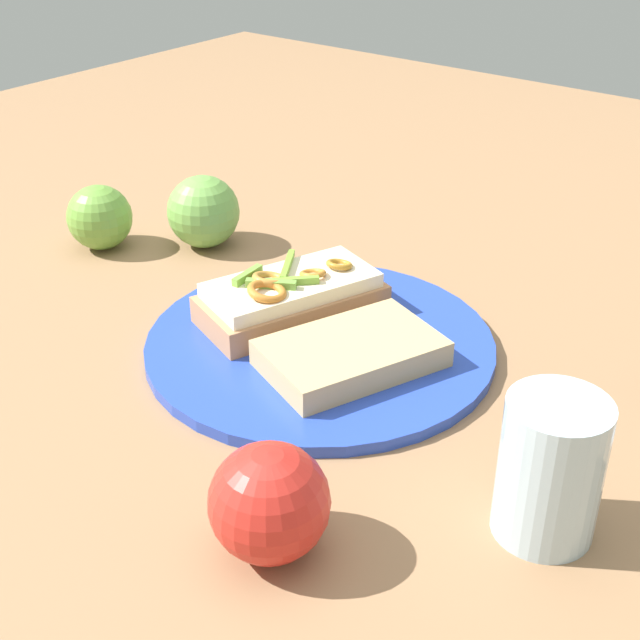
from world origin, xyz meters
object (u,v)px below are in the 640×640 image
Objects in this scene: bread_slice_side at (351,353)px; apple_1 at (100,217)px; plate at (320,344)px; sandwich at (291,297)px; apple_0 at (203,212)px; drinking_glass at (550,469)px; apple_2 at (269,502)px.

apple_1 is at bearing 105.27° from bread_slice_side.
sandwich is (-0.02, -0.05, 0.03)m from plate.
drinking_glass reaches higher than apple_0.
bread_slice_side is 0.32m from apple_0.
drinking_glass is (0.19, 0.51, 0.01)m from apple_0.
apple_1 is (0.08, -0.09, -0.00)m from apple_0.
drinking_glass reaches higher than bread_slice_side.
drinking_glass is (0.07, 0.22, 0.03)m from bread_slice_side.
plate is 0.26m from apple_2.
bread_slice_side is at bearing -89.66° from sandwich.
drinking_glass is at bearing 69.33° from apple_0.
sandwich is at bearing -109.26° from drinking_glass.
bread_slice_side is 0.23m from drinking_glass.
apple_2 reaches higher than plate.
drinking_glass is (0.11, 0.31, 0.02)m from sandwich.
apple_2 is (0.20, 0.08, 0.02)m from bread_slice_side.
bread_slice_side is (0.02, 0.05, 0.02)m from plate.
plate is 3.89× the size of apple_0.
sandwich reaches higher than plate.
sandwich is 2.38× the size of apple_2.
apple_0 is at bearing 89.55° from bread_slice_side.
apple_0 is 0.12m from apple_1.
apple_1 is 0.52m from apple_2.
plate is 3.97× the size of apple_2.
apple_0 is 0.79× the size of drinking_glass.
sandwich reaches higher than bread_slice_side.
apple_0 is at bearing 87.48° from sandwich.
bread_slice_side is 1.86× the size of apple_2.
sandwich is 0.28m from apple_1.
apple_1 is 0.61m from drinking_glass.
apple_0 is 1.12× the size of apple_1.
sandwich is 2.61× the size of apple_1.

